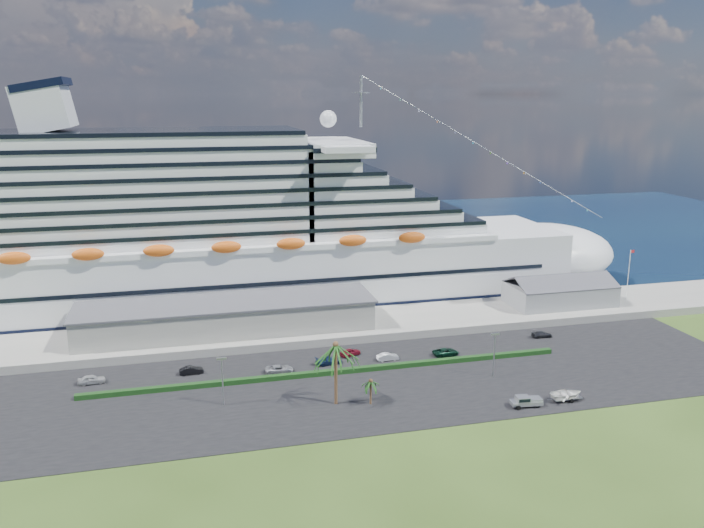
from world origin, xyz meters
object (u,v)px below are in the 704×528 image
object	(u,v)px
parked_car_3	(329,360)
pickup_truck	(526,401)
cruise_ship	(232,237)
boat_trailer	(567,394)

from	to	relation	value
parked_car_3	pickup_truck	bearing A→B (deg)	-140.73
cruise_ship	parked_car_3	xyz separation A→B (m)	(13.99, -43.03, -15.84)
pickup_truck	cruise_ship	bearing A→B (deg)	121.05
parked_car_3	boat_trailer	bearing A→B (deg)	-133.50
parked_car_3	boat_trailer	size ratio (longest dim) A/B	0.80
parked_car_3	pickup_truck	size ratio (longest dim) A/B	0.94
pickup_truck	boat_trailer	xyz separation A→B (m)	(7.61, 0.31, 0.19)
parked_car_3	pickup_truck	world-z (taller)	pickup_truck
parked_car_3	pickup_truck	distance (m)	37.42
parked_car_3	cruise_ship	bearing A→B (deg)	10.38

